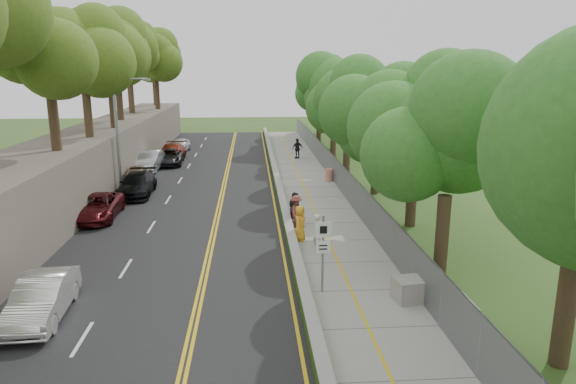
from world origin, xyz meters
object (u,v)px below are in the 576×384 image
at_px(construction_barrel, 329,175).
at_px(car_1, 42,298).
at_px(signpost, 323,245).
at_px(car_2, 97,207).
at_px(person_far, 297,148).
at_px(concrete_block, 412,289).
at_px(streetlight, 120,127).
at_px(painter_0, 300,223).

distance_m(construction_barrel, car_1, 25.09).
xyz_separation_m(signpost, car_2, (-11.65, 10.88, -1.22)).
distance_m(car_2, person_far, 23.49).
distance_m(construction_barrel, person_far, 10.38).
bearing_deg(concrete_block, car_1, -178.30).
relative_size(streetlight, car_1, 1.80).
relative_size(signpost, car_2, 0.61).
xyz_separation_m(construction_barrel, car_2, (-14.90, -9.02, 0.21)).
distance_m(streetlight, construction_barrel, 15.59).
xyz_separation_m(signpost, painter_0, (-0.30, 6.15, -1.00)).
relative_size(painter_0, person_far, 0.95).
relative_size(signpost, concrete_block, 2.39).
distance_m(signpost, person_far, 30.23).
xyz_separation_m(signpost, car_1, (-10.05, -1.38, -1.19)).
bearing_deg(painter_0, signpost, -157.45).
height_order(signpost, person_far, signpost).
bearing_deg(signpost, car_2, 136.97).
xyz_separation_m(concrete_block, person_far, (-1.50, 31.15, 0.52)).
bearing_deg(streetlight, concrete_block, -50.64).
bearing_deg(signpost, car_1, -172.18).
bearing_deg(concrete_block, car_2, 141.48).
bearing_deg(person_far, car_2, 33.04).
distance_m(construction_barrel, concrete_block, 20.88).
bearing_deg(car_2, car_1, -83.96).
xyz_separation_m(concrete_block, painter_0, (-3.55, 7.13, 0.48)).
bearing_deg(person_far, signpost, 64.51).
relative_size(concrete_block, painter_0, 0.71).
bearing_deg(streetlight, painter_0, -44.11).
bearing_deg(car_1, signpost, 4.14).
xyz_separation_m(streetlight, concrete_block, (14.76, -18.00, -4.16)).
bearing_deg(streetlight, person_far, 44.75).
relative_size(construction_barrel, car_2, 0.19).
height_order(streetlight, painter_0, streetlight).
xyz_separation_m(concrete_block, car_2, (-14.90, 11.86, 0.26)).
height_order(construction_barrel, car_1, car_1).
distance_m(construction_barrel, painter_0, 14.21).
xyz_separation_m(signpost, person_far, (1.75, 30.16, -0.96)).
distance_m(streetlight, car_1, 18.85).
xyz_separation_m(construction_barrel, concrete_block, (0.00, -20.88, -0.05)).
distance_m(concrete_block, person_far, 31.19).
bearing_deg(streetlight, car_2, -91.29).
bearing_deg(car_1, concrete_block, -1.97).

